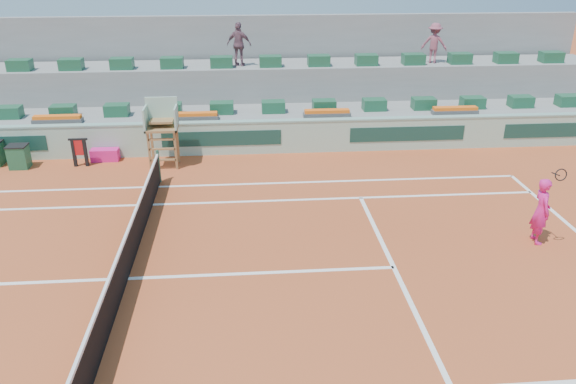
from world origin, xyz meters
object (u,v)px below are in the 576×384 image
drink_cooler_a (19,157)px  tennis_player (541,211)px  player_bag (105,155)px  umpire_chair (162,123)px

drink_cooler_a → tennis_player: tennis_player is taller
player_bag → tennis_player: size_ratio=0.43×
player_bag → tennis_player: tennis_player is taller
player_bag → drink_cooler_a: drink_cooler_a is taller
umpire_chair → tennis_player: umpire_chair is taller
tennis_player → player_bag: bearing=150.8°
drink_cooler_a → tennis_player: bearing=-23.0°
player_bag → drink_cooler_a: (-2.83, -0.51, 0.20)m
tennis_player → drink_cooler_a: bearing=157.0°
tennis_player → umpire_chair: bearing=148.2°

